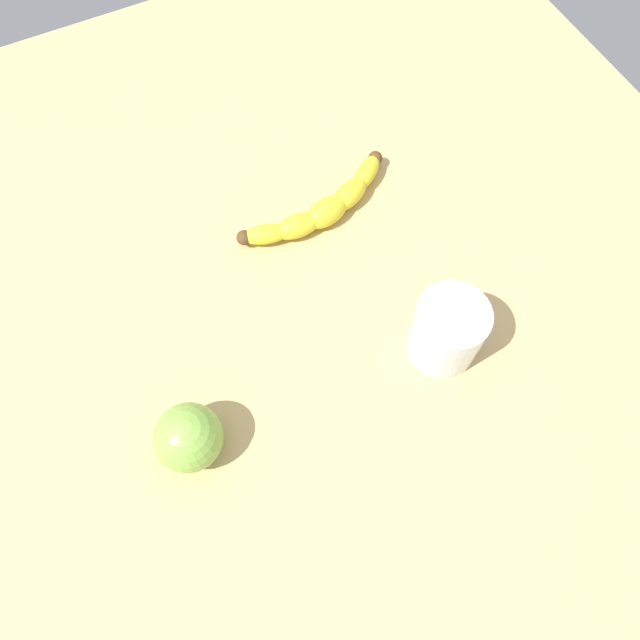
# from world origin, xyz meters

# --- Properties ---
(wooden_tabletop) EXTENTS (1.20, 1.20, 0.03)m
(wooden_tabletop) POSITION_xyz_m (0.00, 0.00, 0.01)
(wooden_tabletop) COLOR tan
(wooden_tabletop) RESTS_ON ground
(banana) EXTENTS (0.09, 0.24, 0.04)m
(banana) POSITION_xyz_m (-0.07, 0.06, 0.05)
(banana) COLOR yellow
(banana) RESTS_ON wooden_tabletop
(smoothie_glass) EXTENTS (0.09, 0.09, 0.09)m
(smoothie_glass) POSITION_xyz_m (0.17, 0.10, 0.07)
(smoothie_glass) COLOR silver
(smoothie_glass) RESTS_ON wooden_tabletop
(green_apple_fruit) EXTENTS (0.08, 0.08, 0.08)m
(green_apple_fruit) POSITION_xyz_m (0.15, -0.22, 0.07)
(green_apple_fruit) COLOR #84B747
(green_apple_fruit) RESTS_ON wooden_tabletop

